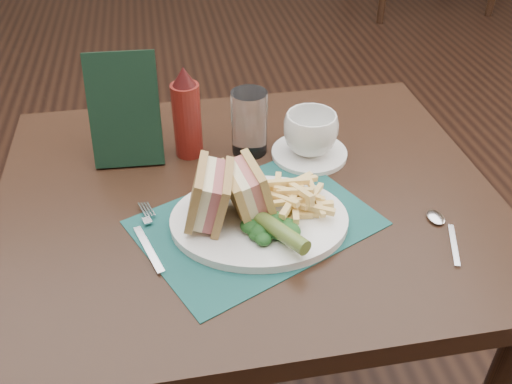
# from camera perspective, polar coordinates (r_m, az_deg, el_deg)

# --- Properties ---
(floor) EXTENTS (7.00, 7.00, 0.00)m
(floor) POSITION_cam_1_polar(r_m,az_deg,el_deg) (1.91, -3.19, -9.18)
(floor) COLOR black
(floor) RESTS_ON ground
(table_main) EXTENTS (0.90, 0.75, 0.75)m
(table_main) POSITION_cam_1_polar(r_m,az_deg,el_deg) (1.30, -0.72, -13.37)
(table_main) COLOR black
(table_main) RESTS_ON ground
(placemat) EXTENTS (0.46, 0.40, 0.00)m
(placemat) POSITION_cam_1_polar(r_m,az_deg,el_deg) (0.97, -0.00, -3.11)
(placemat) COLOR #174946
(placemat) RESTS_ON table_main
(plate) EXTENTS (0.33, 0.28, 0.01)m
(plate) POSITION_cam_1_polar(r_m,az_deg,el_deg) (0.96, 0.32, -2.84)
(plate) COLOR white
(plate) RESTS_ON placemat
(sandwich_half_a) EXTENTS (0.10, 0.12, 0.10)m
(sandwich_half_a) POSITION_cam_1_polar(r_m,az_deg,el_deg) (0.92, -5.96, -0.25)
(sandwich_half_a) COLOR tan
(sandwich_half_a) RESTS_ON plate
(sandwich_half_b) EXTENTS (0.09, 0.11, 0.10)m
(sandwich_half_b) POSITION_cam_1_polar(r_m,az_deg,el_deg) (0.93, -2.09, -0.03)
(sandwich_half_b) COLOR tan
(sandwich_half_b) RESTS_ON plate
(kale_garnish) EXTENTS (0.11, 0.08, 0.03)m
(kale_garnish) POSITION_cam_1_polar(r_m,az_deg,el_deg) (0.91, 1.28, -3.81)
(kale_garnish) COLOR #163D18
(kale_garnish) RESTS_ON plate
(pickle_spear) EXTENTS (0.08, 0.12, 0.03)m
(pickle_spear) POSITION_cam_1_polar(r_m,az_deg,el_deg) (0.90, 2.26, -3.82)
(pickle_spear) COLOR #4C6627
(pickle_spear) RESTS_ON plate
(fries_pile) EXTENTS (0.18, 0.20, 0.05)m
(fries_pile) POSITION_cam_1_polar(r_m,az_deg,el_deg) (0.97, 3.99, -0.05)
(fries_pile) COLOR #FED97F
(fries_pile) RESTS_ON plate
(fork) EXTENTS (0.08, 0.17, 0.01)m
(fork) POSITION_cam_1_polar(r_m,az_deg,el_deg) (0.95, -10.77, -4.25)
(fork) COLOR silver
(fork) RESTS_ON placemat
(spoon) EXTENTS (0.08, 0.15, 0.01)m
(spoon) POSITION_cam_1_polar(r_m,az_deg,el_deg) (0.99, 18.60, -3.97)
(spoon) COLOR silver
(spoon) RESTS_ON table_main
(saucer) EXTENTS (0.17, 0.17, 0.01)m
(saucer) POSITION_cam_1_polar(r_m,az_deg,el_deg) (1.14, 5.34, 3.87)
(saucer) COLOR white
(saucer) RESTS_ON table_main
(coffee_cup) EXTENTS (0.14, 0.14, 0.08)m
(coffee_cup) POSITION_cam_1_polar(r_m,az_deg,el_deg) (1.12, 5.48, 5.87)
(coffee_cup) COLOR white
(coffee_cup) RESTS_ON saucer
(drinking_glass) EXTENTS (0.08, 0.08, 0.13)m
(drinking_glass) POSITION_cam_1_polar(r_m,az_deg,el_deg) (1.12, -0.68, 6.95)
(drinking_glass) COLOR white
(drinking_glass) RESTS_ON table_main
(ketchup_bottle) EXTENTS (0.06, 0.06, 0.19)m
(ketchup_bottle) POSITION_cam_1_polar(r_m,az_deg,el_deg) (1.11, -6.96, 7.93)
(ketchup_bottle) COLOR maroon
(ketchup_bottle) RESTS_ON table_main
(check_presenter) EXTENTS (0.14, 0.09, 0.21)m
(check_presenter) POSITION_cam_1_polar(r_m,az_deg,el_deg) (1.11, -13.02, 7.97)
(check_presenter) COLOR black
(check_presenter) RESTS_ON table_main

